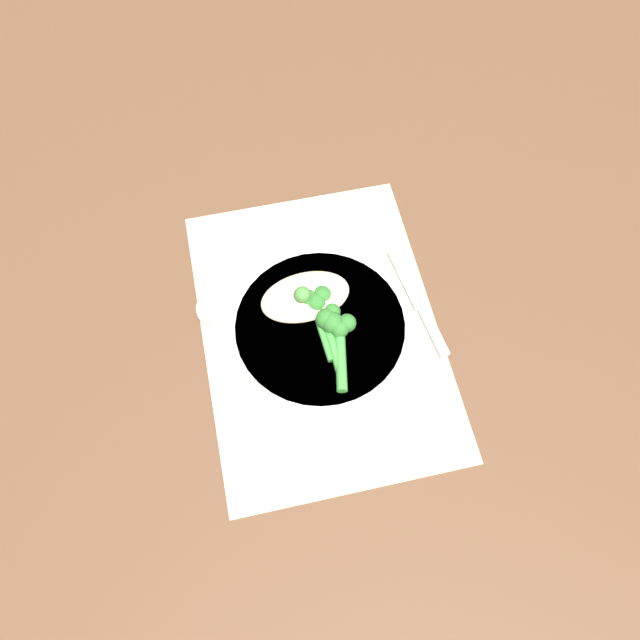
% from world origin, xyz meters
% --- Properties ---
extents(ground_plane, '(3.00, 3.00, 0.00)m').
position_xyz_m(ground_plane, '(0.00, 0.00, 0.00)').
color(ground_plane, brown).
extents(placemat, '(0.45, 0.32, 0.00)m').
position_xyz_m(placemat, '(0.00, 0.00, 0.00)').
color(placemat, '#C6B289').
rests_on(placemat, ground_plane).
extents(plate, '(0.24, 0.24, 0.01)m').
position_xyz_m(plate, '(0.00, 0.00, 0.01)').
color(plate, silver).
rests_on(plate, placemat).
extents(chicken_fillet, '(0.08, 0.13, 0.03)m').
position_xyz_m(chicken_fillet, '(-0.04, -0.01, 0.03)').
color(chicken_fillet, beige).
rests_on(chicken_fillet, plate).
extents(pesto_dollop_primary, '(0.02, 0.02, 0.02)m').
position_xyz_m(pesto_dollop_primary, '(-0.03, -0.02, 0.05)').
color(pesto_dollop_primary, '#477F38').
rests_on(pesto_dollop_primary, chicken_fillet).
extents(broccoli_stalk_front, '(0.11, 0.05, 0.03)m').
position_xyz_m(broccoli_stalk_front, '(-0.03, 0.00, 0.03)').
color(broccoli_stalk_front, '#3D8E38').
rests_on(broccoli_stalk_front, plate).
extents(broccoli_stalk_right, '(0.10, 0.04, 0.03)m').
position_xyz_m(broccoli_stalk_right, '(0.00, 0.01, 0.03)').
color(broccoli_stalk_right, '#3D8E38').
rests_on(broccoli_stalk_right, plate).
extents(broccoli_stalk_left, '(0.11, 0.05, 0.03)m').
position_xyz_m(broccoli_stalk_left, '(0.02, 0.02, 0.03)').
color(broccoli_stalk_left, '#3D8E38').
rests_on(broccoli_stalk_left, plate).
extents(knife, '(0.18, 0.04, 0.01)m').
position_xyz_m(knife, '(-0.01, 0.14, 0.01)').
color(knife, silver).
rests_on(knife, placemat).
extents(spoon, '(0.16, 0.05, 0.01)m').
position_xyz_m(spoon, '(-0.04, -0.14, 0.01)').
color(spoon, silver).
rests_on(spoon, placemat).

